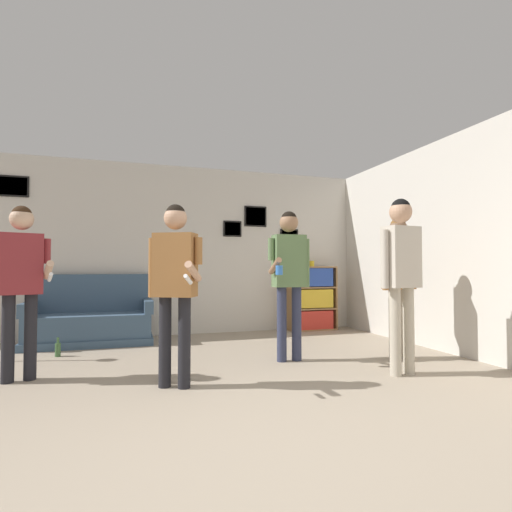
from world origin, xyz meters
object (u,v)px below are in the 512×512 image
Objects in this scene: person_player_foreground_center at (175,275)px; drinking_cup at (312,264)px; person_player_foreground_left at (21,273)px; bottle_on_floor at (58,349)px; person_watcher_holding_cup at (289,268)px; person_spectator_near_bookshelf at (401,265)px; person_spectator_far_right at (399,272)px; couch at (91,321)px; bookshelf at (312,298)px.

drinking_cup is (2.60, 2.66, 0.15)m from person_player_foreground_center.
person_player_foreground_left is 7.25× the size of bottle_on_floor.
person_watcher_holding_cup is 18.08× the size of drinking_cup.
person_spectator_near_bookshelf is at bearing -6.38° from person_player_foreground_center.
person_player_foreground_center is 2.21m from person_spectator_near_bookshelf.
person_watcher_holding_cup is 1.04× the size of person_spectator_far_right.
drinking_cup reaches higher than couch.
person_spectator_near_bookshelf reaches higher than bookshelf.
bookshelf is at bearing 82.11° from person_spectator_near_bookshelf.
person_spectator_far_right is 4.14m from bottle_on_floor.
person_player_foreground_left reaches higher than drinking_cup.
couch is 1.01× the size of person_player_foreground_left.
person_spectator_near_bookshelf is (3.09, -2.72, 0.77)m from couch.
bottle_on_floor is (-2.55, 1.05, -0.96)m from person_watcher_holding_cup.
couch is 0.87m from bottle_on_floor.
couch is at bearing 75.98° from person_player_foreground_left.
person_player_foreground_left is at bearing 166.17° from person_spectator_near_bookshelf.
person_player_foreground_left reaches higher than bottle_on_floor.
person_spectator_far_right is 2.32m from drinking_cup.
person_spectator_far_right is 17.42× the size of drinking_cup.
bookshelf is (3.50, 0.19, 0.23)m from couch.
person_player_foreground_center is at bearing -134.33° from drinking_cup.
person_watcher_holding_cup is at bearing -39.23° from couch.
person_watcher_holding_cup is 0.98× the size of person_spectator_near_bookshelf.
person_player_foreground_left is 1.00× the size of person_spectator_far_right.
drinking_cup reaches higher than bottle_on_floor.
bookshelf is at bearing 14.50° from bottle_on_floor.
person_player_foreground_left is at bearing -179.85° from person_watcher_holding_cup.
person_player_foreground_left is 1.50m from person_player_foreground_center.
bottle_on_floor is at bearing 160.75° from person_spectator_far_right.
bottle_on_floor is (-3.39, 1.93, -0.99)m from person_spectator_near_bookshelf.
couch is 2.72m from person_player_foreground_center.
person_watcher_holding_cup is at bearing 133.70° from person_spectator_near_bookshelf.
person_player_foreground_left is 3.98m from person_spectator_far_right.
drinking_cup is at bearing 6.44° from bookshelf.
couch is 3.60m from drinking_cup.
person_player_foreground_left is at bearing -152.81° from drinking_cup.
person_spectator_near_bookshelf is at bearing -41.32° from couch.
bookshelf is 0.66× the size of person_spectator_far_right.
bookshelf is 0.66× the size of person_player_foreground_left.
bottle_on_floor is at bearing 150.38° from person_spectator_near_bookshelf.
person_player_foreground_left is 0.94× the size of person_spectator_near_bookshelf.
person_spectator_far_right is at bearing -89.55° from bookshelf.
person_player_foreground_left reaches higher than bookshelf.
person_player_foreground_center reaches higher than couch.
person_spectator_far_right is (3.97, -0.28, 0.00)m from person_player_foreground_left.
person_spectator_near_bookshelf reaches higher than couch.
person_spectator_far_right is at bearing -89.61° from drinking_cup.
person_spectator_far_right reaches higher than person_player_foreground_center.
drinking_cup reaches higher than bookshelf.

